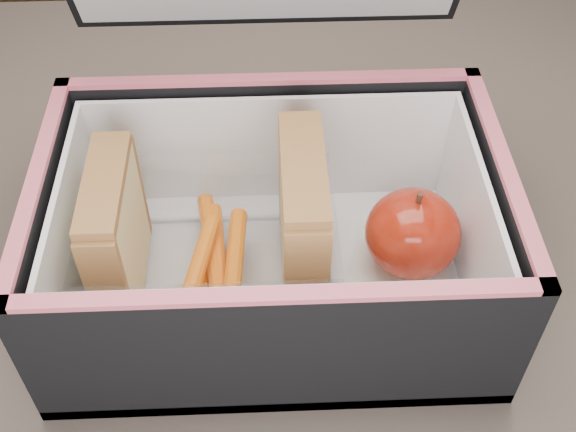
% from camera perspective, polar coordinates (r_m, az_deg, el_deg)
% --- Properties ---
extents(kitchen_table, '(1.20, 0.80, 0.75)m').
position_cam_1_polar(kitchen_table, '(0.60, -0.09, -10.32)').
color(kitchen_table, brown).
rests_on(kitchen_table, ground).
extents(lunch_bag, '(0.30, 0.28, 0.29)m').
position_cam_1_polar(lunch_bag, '(0.48, -1.17, -0.49)').
color(lunch_bag, black).
rests_on(lunch_bag, kitchen_table).
extents(plastic_tub, '(0.17, 0.12, 0.07)m').
position_cam_1_polar(plastic_tub, '(0.49, -6.05, -2.58)').
color(plastic_tub, white).
rests_on(plastic_tub, lunch_bag).
extents(sandwich_left, '(0.02, 0.09, 0.10)m').
position_cam_1_polar(sandwich_left, '(0.49, -13.42, -1.35)').
color(sandwich_left, '#CFBD7D').
rests_on(sandwich_left, plastic_tub).
extents(sandwich_right, '(0.03, 0.10, 0.11)m').
position_cam_1_polar(sandwich_right, '(0.47, 1.14, -0.57)').
color(sandwich_right, '#CFBD7D').
rests_on(sandwich_right, plastic_tub).
extents(carrot_sticks, '(0.05, 0.14, 0.03)m').
position_cam_1_polar(carrot_sticks, '(0.50, -5.67, -4.25)').
color(carrot_sticks, orange).
rests_on(carrot_sticks, plastic_tub).
extents(paper_napkin, '(0.08, 0.09, 0.01)m').
position_cam_1_polar(paper_napkin, '(0.53, 9.02, -3.33)').
color(paper_napkin, white).
rests_on(paper_napkin, lunch_bag).
extents(red_apple, '(0.07, 0.07, 0.07)m').
position_cam_1_polar(red_apple, '(0.50, 9.82, -1.36)').
color(red_apple, '#7E0C00').
rests_on(red_apple, paper_napkin).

